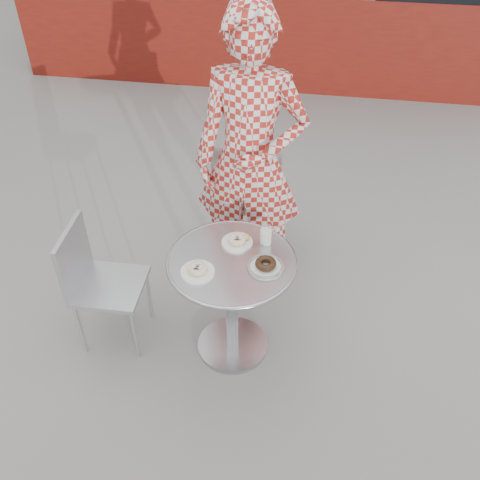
% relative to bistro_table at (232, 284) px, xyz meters
% --- Properties ---
extents(ground, '(60.00, 60.00, 0.00)m').
position_rel_bistro_table_xyz_m(ground, '(-0.01, 0.02, -0.52)').
color(ground, gray).
rests_on(ground, ground).
extents(bistro_table, '(0.68, 0.68, 0.69)m').
position_rel_bistro_table_xyz_m(bistro_table, '(0.00, 0.00, 0.00)').
color(bistro_table, silver).
rests_on(bistro_table, ground).
extents(chair_far, '(0.45, 0.45, 0.91)m').
position_rel_bistro_table_xyz_m(chair_far, '(-0.03, 0.91, -0.24)').
color(chair_far, '#B2B5BB').
rests_on(chair_far, ground).
extents(chair_left, '(0.39, 0.38, 0.78)m').
position_rel_bistro_table_xyz_m(chair_left, '(-0.71, -0.01, -0.28)').
color(chair_left, '#B2B5BB').
rests_on(chair_left, ground).
extents(seated_person, '(0.69, 0.48, 1.80)m').
position_rel_bistro_table_xyz_m(seated_person, '(0.00, 0.63, 0.38)').
color(seated_person, '#AB221A').
rests_on(seated_person, ground).
extents(plate_far, '(0.17, 0.17, 0.04)m').
position_rel_bistro_table_xyz_m(plate_far, '(0.01, 0.14, 0.19)').
color(plate_far, white).
rests_on(plate_far, bistro_table).
extents(plate_near, '(0.17, 0.17, 0.04)m').
position_rel_bistro_table_xyz_m(plate_near, '(-0.15, -0.12, 0.19)').
color(plate_near, white).
rests_on(plate_near, bistro_table).
extents(plate_checker, '(0.19, 0.19, 0.05)m').
position_rel_bistro_table_xyz_m(plate_checker, '(0.18, -0.03, 0.18)').
color(plate_checker, white).
rests_on(plate_checker, bistro_table).
extents(milk_cup, '(0.07, 0.07, 0.11)m').
position_rel_bistro_table_xyz_m(milk_cup, '(0.16, 0.16, 0.22)').
color(milk_cup, white).
rests_on(milk_cup, bistro_table).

